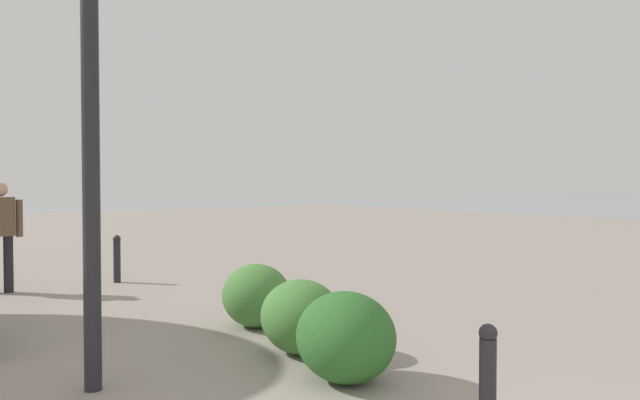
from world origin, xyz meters
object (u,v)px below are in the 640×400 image
(pedestrian, at_px, (1,229))
(bollard_near, at_px, (488,372))
(bollard_mid, at_px, (117,258))
(lamppost, at_px, (90,64))

(pedestrian, distance_m, bollard_near, 7.95)
(pedestrian, xyz_separation_m, bollard_near, (-7.71, -1.84, -0.62))
(pedestrian, bearing_deg, bollard_mid, -92.77)
(bollard_mid, bearing_deg, bollard_near, -179.32)
(lamppost, bearing_deg, pedestrian, -1.68)
(lamppost, height_order, bollard_near, lamppost)
(bollard_near, xyz_separation_m, bollard_mid, (7.63, 0.09, 0.05))
(pedestrian, bearing_deg, lamppost, 178.32)
(pedestrian, relative_size, bollard_near, 2.40)
(pedestrian, height_order, bollard_mid, pedestrian)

